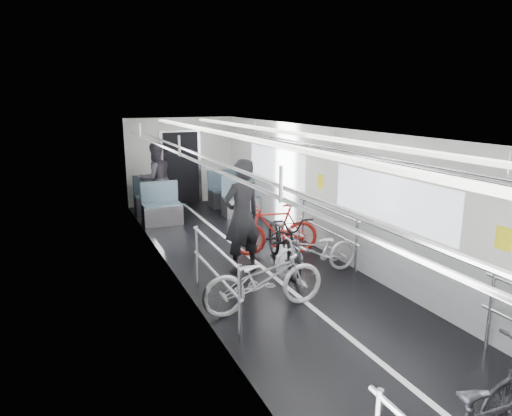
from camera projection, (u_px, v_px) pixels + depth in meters
The scene contains 7 objects.
car_shell at pixel (255, 202), 8.08m from camera, with size 3.02×14.01×2.41m.
bike_left_far at pixel (264, 278), 6.36m from camera, with size 0.63×1.80×0.94m, color #B9BABE.
bike_right_mid at pixel (317, 251), 7.69m from camera, with size 0.54×1.54×0.81m, color silver.
bike_right_far at pixel (275, 230), 8.63m from camera, with size 0.46×1.64×0.99m, color red.
bike_aisle at pixel (284, 239), 8.00m from camera, with size 0.67×1.92×1.01m, color black.
person_standing at pixel (242, 216), 7.68m from camera, with size 0.71×0.47×1.95m, color black.
person_seated at pixel (156, 179), 11.55m from camera, with size 0.89×0.70×1.84m, color #2E2A32.
Camera 1 is at (-3.14, -5.45, 2.93)m, focal length 32.00 mm.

